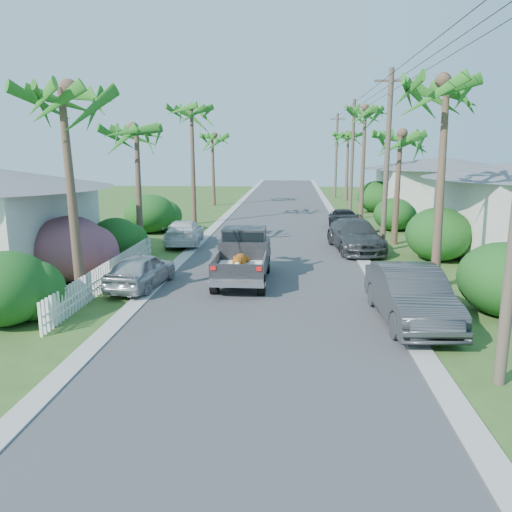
# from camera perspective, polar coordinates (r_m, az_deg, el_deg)

# --- Properties ---
(ground) EXTENTS (120.00, 120.00, 0.00)m
(ground) POSITION_cam_1_polar(r_m,az_deg,el_deg) (13.70, -0.03, -9.88)
(ground) COLOR #33521F
(ground) RESTS_ON ground
(road) EXTENTS (8.00, 100.00, 0.02)m
(road) POSITION_cam_1_polar(r_m,az_deg,el_deg) (38.04, 2.76, 4.27)
(road) COLOR #38383A
(road) RESTS_ON ground
(curb_left) EXTENTS (0.60, 100.00, 0.06)m
(curb_left) POSITION_cam_1_polar(r_m,az_deg,el_deg) (38.38, -3.69, 4.35)
(curb_left) COLOR #A5A39E
(curb_left) RESTS_ON ground
(curb_right) EXTENTS (0.60, 100.00, 0.06)m
(curb_right) POSITION_cam_1_polar(r_m,az_deg,el_deg) (38.17, 9.24, 4.18)
(curb_right) COLOR #A5A39E
(curb_right) RESTS_ON ground
(pickup_truck) EXTENTS (1.98, 5.12, 2.06)m
(pickup_truck) POSITION_cam_1_polar(r_m,az_deg,el_deg) (19.98, -1.40, 0.16)
(pickup_truck) COLOR black
(pickup_truck) RESTS_ON ground
(parked_car_rn) EXTENTS (2.06, 5.18, 1.68)m
(parked_car_rn) POSITION_cam_1_polar(r_m,az_deg,el_deg) (15.69, 17.24, -4.34)
(parked_car_rn) COLOR #303335
(parked_car_rn) RESTS_ON ground
(parked_car_rm) EXTENTS (2.83, 5.68, 1.59)m
(parked_car_rm) POSITION_cam_1_polar(r_m,az_deg,el_deg) (26.28, 11.27, 2.30)
(parked_car_rm) COLOR #323537
(parked_car_rm) RESTS_ON ground
(parked_car_rf) EXTENTS (2.08, 4.18, 1.37)m
(parked_car_rf) POSITION_cam_1_polar(r_m,az_deg,el_deg) (33.15, 10.12, 4.13)
(parked_car_rf) COLOR black
(parked_car_rf) RESTS_ON ground
(parked_car_ln) EXTENTS (2.01, 4.09, 1.34)m
(parked_car_ln) POSITION_cam_1_polar(r_m,az_deg,el_deg) (19.27, -13.00, -1.63)
(parked_car_ln) COLOR #AFB2B6
(parked_car_ln) RESTS_ON ground
(parked_car_lf) EXTENTS (2.31, 4.79, 1.34)m
(parked_car_lf) POSITION_cam_1_polar(r_m,az_deg,el_deg) (27.76, -8.22, 2.67)
(parked_car_lf) COLOR silver
(parked_car_lf) RESTS_ON ground
(palm_l_a) EXTENTS (4.40, 4.40, 8.20)m
(palm_l_a) POSITION_cam_1_polar(r_m,az_deg,el_deg) (17.33, -21.15, 17.28)
(palm_l_a) COLOR brown
(palm_l_a) RESTS_ON ground
(palm_l_b) EXTENTS (4.40, 4.40, 7.40)m
(palm_l_b) POSITION_cam_1_polar(r_m,az_deg,el_deg) (25.89, -13.60, 13.97)
(palm_l_b) COLOR brown
(palm_l_b) RESTS_ON ground
(palm_l_c) EXTENTS (4.40, 4.40, 9.20)m
(palm_l_c) POSITION_cam_1_polar(r_m,az_deg,el_deg) (35.48, -7.39, 16.42)
(palm_l_c) COLOR brown
(palm_l_c) RESTS_ON ground
(palm_l_d) EXTENTS (4.40, 4.40, 7.70)m
(palm_l_d) POSITION_cam_1_polar(r_m,az_deg,el_deg) (47.29, -4.99, 13.55)
(palm_l_d) COLOR brown
(palm_l_d) RESTS_ON ground
(palm_r_a) EXTENTS (4.40, 4.40, 8.70)m
(palm_r_a) POSITION_cam_1_polar(r_m,az_deg,el_deg) (19.58, 21.15, 18.02)
(palm_r_a) COLOR brown
(palm_r_a) RESTS_ON ground
(palm_r_b) EXTENTS (4.40, 4.40, 7.20)m
(palm_r_b) POSITION_cam_1_polar(r_m,az_deg,el_deg) (28.27, 16.19, 13.24)
(palm_r_b) COLOR brown
(palm_r_b) RESTS_ON ground
(palm_r_c) EXTENTS (4.40, 4.40, 9.40)m
(palm_r_c) POSITION_cam_1_polar(r_m,az_deg,el_deg) (39.16, 12.40, 16.11)
(palm_r_c) COLOR brown
(palm_r_c) RESTS_ON ground
(palm_r_d) EXTENTS (4.40, 4.40, 8.00)m
(palm_r_d) POSITION_cam_1_polar(r_m,az_deg,el_deg) (53.00, 10.51, 13.54)
(palm_r_d) COLOR brown
(palm_r_d) RESTS_ON ground
(shrub_l_a) EXTENTS (2.60, 2.86, 2.20)m
(shrub_l_a) POSITION_cam_1_polar(r_m,az_deg,el_deg) (16.57, -26.63, -3.30)
(shrub_l_a) COLOR #1C4413
(shrub_l_a) RESTS_ON ground
(shrub_l_b) EXTENTS (3.00, 3.30, 2.60)m
(shrub_l_b) POSITION_cam_1_polar(r_m,az_deg,el_deg) (20.97, -20.51, 0.77)
(shrub_l_b) COLOR #BE1B76
(shrub_l_b) RESTS_ON ground
(shrub_l_c) EXTENTS (2.40, 2.64, 2.00)m
(shrub_l_c) POSITION_cam_1_polar(r_m,az_deg,el_deg) (24.51, -15.76, 1.89)
(shrub_l_c) COLOR #1C4413
(shrub_l_c) RESTS_ON ground
(shrub_l_d) EXTENTS (3.20, 3.52, 2.40)m
(shrub_l_d) POSITION_cam_1_polar(r_m,az_deg,el_deg) (32.20, -11.99, 4.75)
(shrub_l_d) COLOR #1C4413
(shrub_l_d) RESTS_ON ground
(shrub_r_a) EXTENTS (2.80, 3.08, 2.30)m
(shrub_r_a) POSITION_cam_1_polar(r_m,az_deg,el_deg) (17.49, 26.48, -2.36)
(shrub_r_a) COLOR #1C4413
(shrub_r_a) RESTS_ON ground
(shrub_r_b) EXTENTS (3.00, 3.30, 2.50)m
(shrub_r_b) POSITION_cam_1_polar(r_m,az_deg,el_deg) (24.96, 20.12, 2.36)
(shrub_r_b) COLOR #1C4413
(shrub_r_b) RESTS_ON ground
(shrub_r_c) EXTENTS (2.60, 2.86, 2.10)m
(shrub_r_c) POSITION_cam_1_polar(r_m,az_deg,el_deg) (33.58, 15.49, 4.61)
(shrub_r_c) COLOR #1C4413
(shrub_r_c) RESTS_ON ground
(shrub_r_d) EXTENTS (3.20, 3.52, 2.60)m
(shrub_r_d) POSITION_cam_1_polar(r_m,az_deg,el_deg) (43.43, 13.63, 6.62)
(shrub_r_d) COLOR #1C4413
(shrub_r_d) RESTS_ON ground
(picket_fence) EXTENTS (0.10, 11.00, 1.00)m
(picket_fence) POSITION_cam_1_polar(r_m,az_deg,el_deg) (20.00, -16.23, -1.81)
(picket_fence) COLOR white
(picket_fence) RESTS_ON ground
(house_right_far) EXTENTS (9.00, 8.00, 4.60)m
(house_right_far) POSITION_cam_1_polar(r_m,az_deg,el_deg) (44.46, 20.11, 7.41)
(house_right_far) COLOR silver
(house_right_far) RESTS_ON ground
(utility_pole_b) EXTENTS (1.60, 0.26, 9.00)m
(utility_pole_b) POSITION_cam_1_polar(r_m,az_deg,el_deg) (26.11, 14.74, 10.49)
(utility_pole_b) COLOR brown
(utility_pole_b) RESTS_ON ground
(utility_pole_c) EXTENTS (1.60, 0.26, 9.00)m
(utility_pole_c) POSITION_cam_1_polar(r_m,az_deg,el_deg) (40.95, 10.94, 11.06)
(utility_pole_c) COLOR brown
(utility_pole_c) RESTS_ON ground
(utility_pole_d) EXTENTS (1.60, 0.26, 9.00)m
(utility_pole_d) POSITION_cam_1_polar(r_m,az_deg,el_deg) (55.88, 9.16, 11.31)
(utility_pole_d) COLOR brown
(utility_pole_d) RESTS_ON ground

